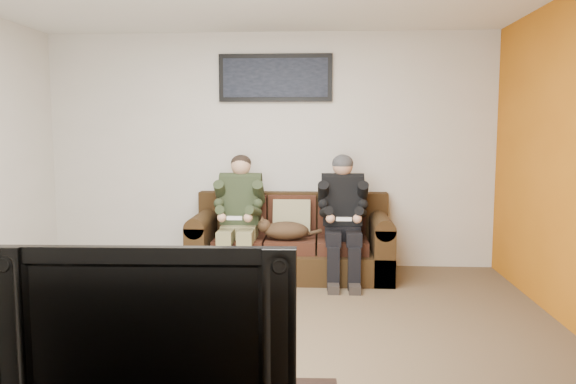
# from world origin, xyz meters

# --- Properties ---
(floor) EXTENTS (5.00, 5.00, 0.00)m
(floor) POSITION_xyz_m (0.00, 0.00, 0.00)
(floor) COLOR brown
(floor) RESTS_ON ground
(wall_back) EXTENTS (5.00, 0.00, 5.00)m
(wall_back) POSITION_xyz_m (0.00, 2.25, 1.30)
(wall_back) COLOR beige
(wall_back) RESTS_ON ground
(wall_front) EXTENTS (5.00, 0.00, 5.00)m
(wall_front) POSITION_xyz_m (0.00, -2.25, 1.30)
(wall_front) COLOR beige
(wall_front) RESTS_ON ground
(sofa) EXTENTS (2.07, 0.89, 0.85)m
(sofa) POSITION_xyz_m (0.27, 1.82, 0.32)
(sofa) COLOR #301F0E
(sofa) RESTS_ON ground
(throw_pillow) EXTENTS (0.40, 0.19, 0.39)m
(throw_pillow) POSITION_xyz_m (0.27, 1.86, 0.60)
(throw_pillow) COLOR #998E64
(throw_pillow) RESTS_ON sofa
(throw_blanket) EXTENTS (0.42, 0.21, 0.08)m
(throw_blanket) POSITION_xyz_m (-0.36, 2.08, 0.85)
(throw_blanket) COLOR tan
(throw_blanket) RESTS_ON sofa
(person_left) EXTENTS (0.51, 0.87, 1.27)m
(person_left) POSITION_xyz_m (-0.27, 1.65, 0.71)
(person_left) COLOR olive
(person_left) RESTS_ON sofa
(person_right) EXTENTS (0.51, 0.86, 1.28)m
(person_right) POSITION_xyz_m (0.80, 1.65, 0.71)
(person_right) COLOR black
(person_right) RESTS_ON sofa
(cat) EXTENTS (0.66, 0.26, 0.24)m
(cat) POSITION_xyz_m (0.20, 1.59, 0.52)
(cat) COLOR #4F351F
(cat) RESTS_ON sofa
(framed_poster) EXTENTS (1.25, 0.05, 0.52)m
(framed_poster) POSITION_xyz_m (0.07, 2.22, 2.10)
(framed_poster) COLOR black
(framed_poster) RESTS_ON wall_back
(television) EXTENTS (1.13, 0.18, 0.65)m
(television) POSITION_xyz_m (-0.07, -1.95, 0.78)
(television) COLOR black
(television) RESTS_ON tv_stand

